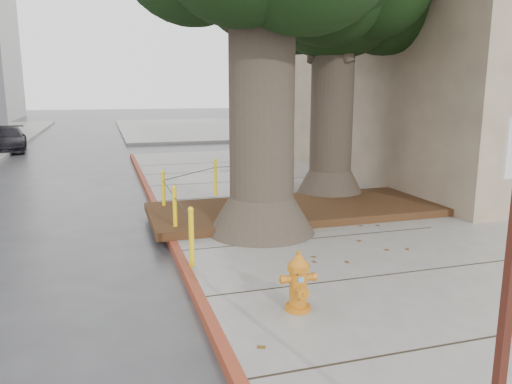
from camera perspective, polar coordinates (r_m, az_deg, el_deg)
ground at (r=7.39m, az=9.38°, el=-11.04°), size 140.00×140.00×0.00m
sidewalk_far at (r=37.31m, az=-2.88°, el=7.41°), size 16.00×20.00×0.15m
curb_red at (r=9.08m, az=-9.33°, el=-6.17°), size 0.14×26.00×0.16m
planter_bed at (r=11.06m, az=4.67°, el=-1.98°), size 6.40×2.60×0.16m
building_corner at (r=19.72m, az=25.95°, el=16.85°), size 12.00×13.00×10.00m
building_side_white at (r=37.37m, az=14.16°, el=13.88°), size 10.00×10.00×9.00m
building_side_grey at (r=45.72m, az=16.94°, el=15.15°), size 12.00×14.00×12.00m
bollard_ring at (r=10.91m, az=-4.88°, el=0.16°), size 3.79×5.39×0.95m
fire_hydrant at (r=6.22m, az=4.86°, el=-10.18°), size 0.40×0.36×0.76m
signpost at (r=3.45m, az=26.85°, el=-10.87°), size 0.25×0.06×2.53m
car_silver at (r=25.44m, az=4.00°, el=6.70°), size 3.81×1.62×1.29m
car_red at (r=29.56m, az=15.83°, el=6.94°), size 3.86×1.49×1.25m
car_dark at (r=25.89m, az=-26.54°, el=5.40°), size 1.94×3.98×1.12m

